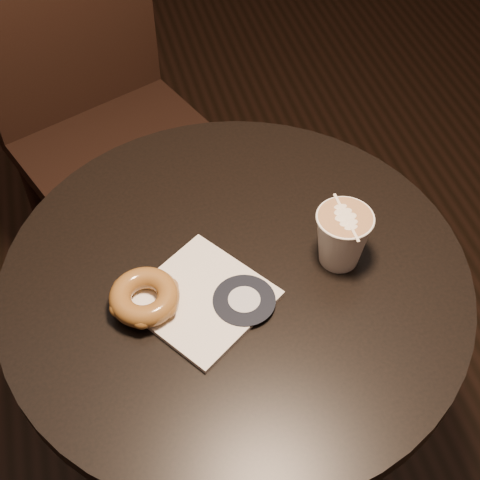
# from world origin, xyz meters

# --- Properties ---
(cafe_table) EXTENTS (0.70, 0.70, 0.75)m
(cafe_table) POSITION_xyz_m (0.00, 0.00, 0.55)
(cafe_table) COLOR black
(cafe_table) RESTS_ON ground
(chair) EXTENTS (0.56, 0.56, 1.08)m
(chair) POSITION_xyz_m (-0.15, 0.70, 0.60)
(chair) COLOR black
(chair) RESTS_ON ground
(pastry_bag) EXTENTS (0.24, 0.24, 0.01)m
(pastry_bag) POSITION_xyz_m (-0.06, -0.04, 0.75)
(pastry_bag) COLOR silver
(pastry_bag) RESTS_ON cafe_table
(doughnut) EXTENTS (0.10, 0.10, 0.03)m
(doughnut) POSITION_xyz_m (-0.14, -0.03, 0.77)
(doughnut) COLOR brown
(doughnut) RESTS_ON pastry_bag
(latte_cup) EXTENTS (0.08, 0.08, 0.09)m
(latte_cup) POSITION_xyz_m (0.16, -0.02, 0.80)
(latte_cup) COLOR white
(latte_cup) RESTS_ON cafe_table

